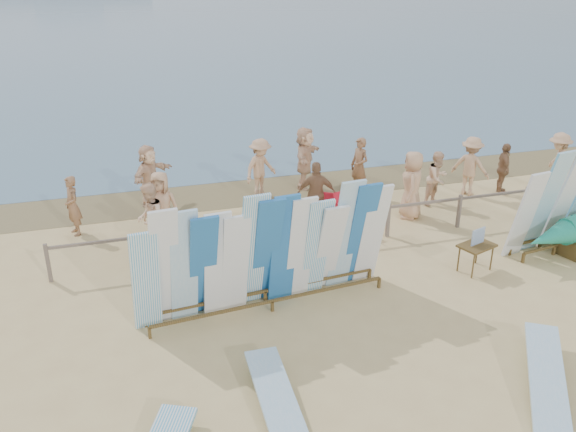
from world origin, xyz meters
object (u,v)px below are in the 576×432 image
object	(u,v)px
flat_board_a	(281,418)
beachgoer_10	(504,169)
beachgoer_4	(316,194)
flat_board_b	(545,389)
beachgoer_7	(359,166)
beachgoer_1	(73,206)
vendor_table	(475,257)
beach_chair_left	(330,219)
beachgoer_5	(305,158)
beachgoer_11	(149,175)
beachgoer_extra_0	(557,163)
side_surfboard_rack	(555,205)
beachgoer_6	(412,185)
beachgoer_2	(150,219)
stroller	(346,217)
beachgoer_3	(261,168)
beach_chair_right	(350,216)
beachgoer_9	(471,166)
beachgoer_8	(437,178)
main_surfboard_rack	(268,255)
beachgoer_0	(161,207)

from	to	relation	value
flat_board_a	beachgoer_10	size ratio (longest dim) A/B	1.77
beachgoer_4	flat_board_b	bearing A→B (deg)	116.97
beachgoer_10	beachgoer_7	distance (m)	4.22
beachgoer_10	beachgoer_1	distance (m)	12.03
vendor_table	beach_chair_left	distance (m)	3.82
beachgoer_10	vendor_table	bearing A→B (deg)	159.67
flat_board_a	beachgoer_5	xyz separation A→B (m)	(3.43, 9.41, 0.94)
beachgoer_11	beachgoer_extra_0	bearing A→B (deg)	-61.55
side_surfboard_rack	beachgoer_6	world-z (taller)	side_surfboard_rack
flat_board_b	beachgoer_2	bearing A→B (deg)	162.23
stroller	beachgoer_2	distance (m)	4.88
stroller	flat_board_b	bearing A→B (deg)	-100.22
stroller	beachgoer_extra_0	bearing A→B (deg)	-11.00
beachgoer_3	beachgoer_4	world-z (taller)	beachgoer_3
beach_chair_right	beachgoer_10	bearing A→B (deg)	0.10
beachgoer_10	beachgoer_9	xyz separation A→B (m)	(-0.97, 0.22, 0.11)
beachgoer_6	beachgoer_8	bearing A→B (deg)	143.57
beachgoer_10	beachgoer_2	world-z (taller)	beachgoer_2
beachgoer_10	beachgoer_9	world-z (taller)	beachgoer_9
main_surfboard_rack	stroller	world-z (taller)	main_surfboard_rack
beachgoer_8	beachgoer_9	size ratio (longest dim) A/B	0.89
stroller	beach_chair_left	bearing A→B (deg)	128.80
flat_board_b	stroller	distance (m)	6.76
beachgoer_5	beachgoer_11	xyz separation A→B (m)	(-4.58, -0.11, -0.06)
flat_board_b	beachgoer_extra_0	size ratio (longest dim) A/B	1.49
beachgoer_1	beachgoer_extra_0	size ratio (longest dim) A/B	0.85
beachgoer_10	beachgoer_extra_0	world-z (taller)	beachgoer_extra_0
vendor_table	beachgoer_7	distance (m)	5.21
vendor_table	flat_board_b	bearing A→B (deg)	-125.01
flat_board_a	beachgoer_4	world-z (taller)	beachgoer_4
beachgoer_10	beachgoer_8	bearing A→B (deg)	114.84
beachgoer_6	beachgoer_extra_0	world-z (taller)	beachgoer_6
beachgoer_9	beachgoer_8	bearing A→B (deg)	68.39
side_surfboard_rack	beachgoer_2	world-z (taller)	side_surfboard_rack
beachgoer_8	beachgoer_10	size ratio (longest dim) A/B	1.01
beach_chair_right	beachgoer_10	size ratio (longest dim) A/B	0.58
beach_chair_left	beachgoer_9	bearing A→B (deg)	44.96
beachgoer_10	beachgoer_11	size ratio (longest dim) A/B	0.87
flat_board_a	beach_chair_right	world-z (taller)	beach_chair_right
beach_chair_left	beachgoer_5	size ratio (longest dim) A/B	0.48
beachgoer_6	beachgoer_11	xyz separation A→B (m)	(-6.61, 2.84, -0.04)
vendor_table	beach_chair_right	distance (m)	3.57
beachgoer_7	beachgoer_0	bearing A→B (deg)	-96.62
vendor_table	beachgoer_2	xyz separation A→B (m)	(-6.85, 2.98, 0.52)
beachgoer_1	beachgoer_6	distance (m)	8.74
beach_chair_left	beachgoer_6	bearing A→B (deg)	34.37
side_surfboard_rack	vendor_table	size ratio (longest dim) A/B	2.54
beach_chair_right	beachgoer_1	distance (m)	7.04
beachgoer_7	beachgoer_11	size ratio (longest dim) A/B	0.97
beachgoer_10	beachgoer_6	size ratio (longest dim) A/B	0.83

